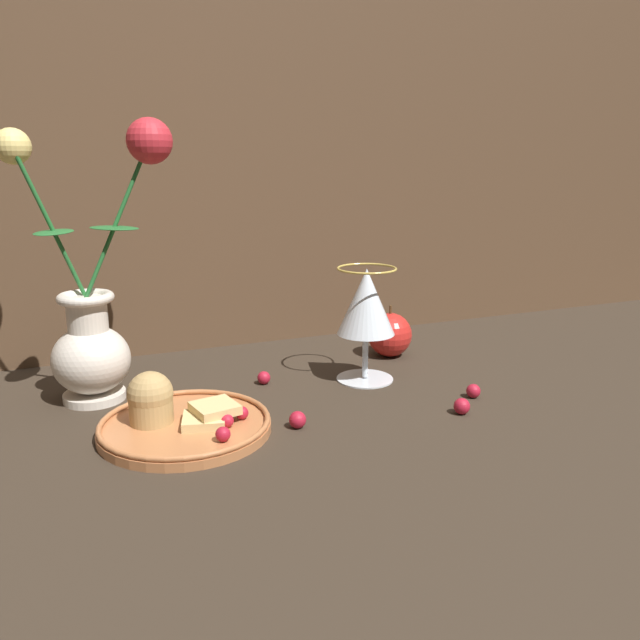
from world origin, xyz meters
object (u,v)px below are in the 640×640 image
Objects in this scene: plate_with_pastries at (179,418)px; apple_beside_vase at (390,335)px; vase at (94,314)px; wine_glass at (366,306)px.

apple_beside_vase is (0.35, 0.16, 0.02)m from plate_with_pastries.
vase is 4.29× the size of apple_beside_vase.
vase is at bearing -177.38° from apple_beside_vase.
vase is 1.80× the size of plate_with_pastries.
vase is 2.19× the size of wine_glass.
plate_with_pastries is (0.07, -0.14, -0.09)m from vase.
wine_glass is at bearing -135.20° from apple_beside_vase.
apple_beside_vase is at bearing 24.25° from plate_with_pastries.
wine_glass is at bearing -10.48° from vase.
wine_glass is 0.13m from apple_beside_vase.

